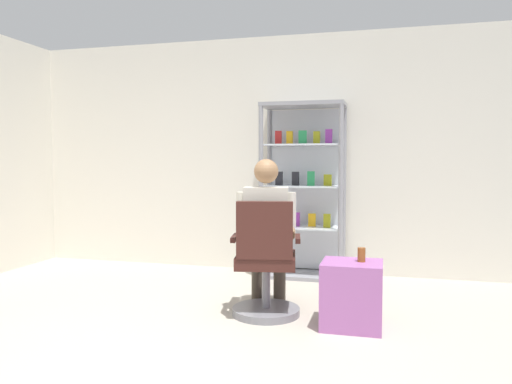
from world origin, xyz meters
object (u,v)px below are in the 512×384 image
display_cabinet_main (304,189)px  tea_glass (361,255)px  seated_shopkeeper (267,228)px  storage_crate (352,295)px  office_chair (266,269)px

display_cabinet_main → tea_glass: 1.80m
display_cabinet_main → seated_shopkeeper: size_ratio=1.47×
tea_glass → display_cabinet_main: bearing=113.6°
seated_shopkeeper → storage_crate: (0.73, -0.24, -0.46)m
seated_shopkeeper → tea_glass: seated_shopkeeper is taller
office_chair → tea_glass: bearing=-4.3°
office_chair → tea_glass: office_chair is taller
display_cabinet_main → storage_crate: bearing=-68.7°
display_cabinet_main → storage_crate: size_ratio=3.76×
display_cabinet_main → storage_crate: (0.64, -1.63, -0.71)m
storage_crate → tea_glass: 0.32m
display_cabinet_main → tea_glass: size_ratio=17.45×
seated_shopkeeper → tea_glass: (0.79, -0.22, -0.15)m
office_chair → seated_shopkeeper: size_ratio=0.74×
office_chair → seated_shopkeeper: bearing=100.2°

